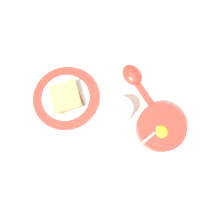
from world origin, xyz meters
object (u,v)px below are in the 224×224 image
toast_plate (66,98)px  toast_sandwich (66,96)px  drinking_cup (121,111)px  soup_spoon (134,78)px  egg_bowl (161,128)px

toast_plate → toast_sandwich: bearing=82.2°
toast_plate → drinking_cup: (0.02, 0.18, 0.04)m
toast_sandwich → soup_spoon: bearing=117.4°
egg_bowl → toast_sandwich: size_ratio=1.18×
toast_plate → soup_spoon: bearing=116.7°
drinking_cup → egg_bowl: bearing=78.7°
soup_spoon → toast_plate: bearing=-63.3°
drinking_cup → toast_plate: bearing=-96.6°
toast_plate → egg_bowl: bearing=81.4°
toast_sandwich → drinking_cup: drinking_cup is taller
egg_bowl → toast_sandwich: 0.31m
toast_plate → drinking_cup: 0.19m
drinking_cup → soup_spoon: bearing=169.5°
soup_spoon → toast_sandwich: bearing=-62.6°
toast_sandwich → drinking_cup: size_ratio=1.57×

